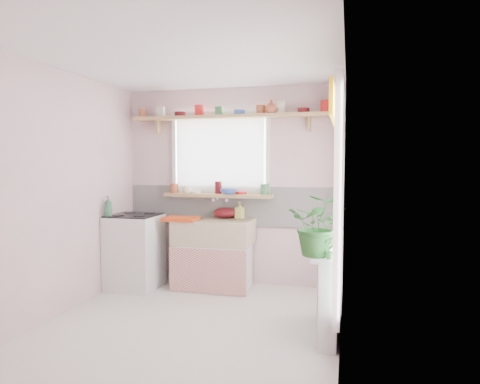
# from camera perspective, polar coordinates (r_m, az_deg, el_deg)

# --- Properties ---
(room) EXTENTS (3.20, 3.20, 3.20)m
(room) POSITION_cam_1_polar(r_m,az_deg,el_deg) (4.62, 4.44, 1.65)
(room) COLOR silver
(room) RESTS_ON ground
(sink_unit) EXTENTS (0.95, 0.65, 1.11)m
(sink_unit) POSITION_cam_1_polar(r_m,az_deg,el_deg) (5.35, -3.48, -8.17)
(sink_unit) COLOR white
(sink_unit) RESTS_ON ground
(cooker) EXTENTS (0.58, 0.58, 0.93)m
(cooker) POSITION_cam_1_polar(r_m,az_deg,el_deg) (5.49, -13.85, -7.66)
(cooker) COLOR white
(cooker) RESTS_ON ground
(radiator_ledge) EXTENTS (0.22, 0.95, 0.78)m
(radiator_ledge) POSITION_cam_1_polar(r_m,az_deg,el_deg) (4.06, 11.85, -12.71)
(radiator_ledge) COLOR white
(radiator_ledge) RESTS_ON ground
(windowsill) EXTENTS (1.40, 0.22, 0.04)m
(windowsill) POSITION_cam_1_polar(r_m,az_deg,el_deg) (5.42, -2.92, -0.43)
(windowsill) COLOR tan
(windowsill) RESTS_ON room
(pine_shelf) EXTENTS (2.52, 0.24, 0.04)m
(pine_shelf) POSITION_cam_1_polar(r_m,az_deg,el_deg) (5.39, -1.44, 9.98)
(pine_shelf) COLOR tan
(pine_shelf) RESTS_ON room
(shelf_crockery) EXTENTS (2.47, 0.11, 0.12)m
(shelf_crockery) POSITION_cam_1_polar(r_m,az_deg,el_deg) (5.40, -1.68, 10.76)
(shelf_crockery) COLOR #A55133
(shelf_crockery) RESTS_ON pine_shelf
(sill_crockery) EXTENTS (1.35, 0.11, 0.12)m
(sill_crockery) POSITION_cam_1_polar(r_m,az_deg,el_deg) (5.42, -2.92, 0.38)
(sill_crockery) COLOR #A55133
(sill_crockery) RESTS_ON windowsill
(dish_tray) EXTENTS (0.41, 0.31, 0.04)m
(dish_tray) POSITION_cam_1_polar(r_m,az_deg,el_deg) (5.27, -7.87, -3.55)
(dish_tray) COLOR #EA4514
(dish_tray) RESTS_ON sink_unit
(colander) EXTENTS (0.38, 0.38, 0.13)m
(colander) POSITION_cam_1_polar(r_m,az_deg,el_deg) (5.44, -2.02, -2.78)
(colander) COLOR #550E14
(colander) RESTS_ON sink_unit
(jade_plant) EXTENTS (0.51, 0.45, 0.52)m
(jade_plant) POSITION_cam_1_polar(r_m,az_deg,el_deg) (3.63, 10.39, -4.36)
(jade_plant) COLOR #265E25
(jade_plant) RESTS_ON radiator_ledge
(fruit_bowl) EXTENTS (0.31, 0.31, 0.08)m
(fruit_bowl) POSITION_cam_1_polar(r_m,az_deg,el_deg) (3.90, 10.58, -7.10)
(fruit_bowl) COLOR silver
(fruit_bowl) RESTS_ON radiator_ledge
(herb_pot) EXTENTS (0.12, 0.10, 0.20)m
(herb_pot) POSITION_cam_1_polar(r_m,az_deg,el_deg) (3.56, 11.74, -7.16)
(herb_pot) COLOR #2E6E2C
(herb_pot) RESTS_ON radiator_ledge
(soap_bottle_sink) EXTENTS (0.11, 0.12, 0.21)m
(soap_bottle_sink) POSITION_cam_1_polar(r_m,az_deg,el_deg) (5.39, -0.03, -2.43)
(soap_bottle_sink) COLOR #D3CC5E
(soap_bottle_sink) RESTS_ON sink_unit
(sill_cup) EXTENTS (0.16, 0.16, 0.09)m
(sill_cup) POSITION_cam_1_polar(r_m,az_deg,el_deg) (5.50, -7.10, 0.30)
(sill_cup) COLOR white
(sill_cup) RESTS_ON windowsill
(sill_bowl) EXTENTS (0.21, 0.21, 0.06)m
(sill_bowl) POSITION_cam_1_polar(r_m,az_deg,el_deg) (5.32, -1.55, 0.05)
(sill_bowl) COLOR #3752B3
(sill_bowl) RESTS_ON windowsill
(shelf_vase) EXTENTS (0.17, 0.17, 0.16)m
(shelf_vase) POSITION_cam_1_polar(r_m,az_deg,el_deg) (5.22, 4.19, 11.28)
(shelf_vase) COLOR #A24C32
(shelf_vase) RESTS_ON pine_shelf
(cooker_bottle) EXTENTS (0.12, 0.12, 0.24)m
(cooker_bottle) POSITION_cam_1_polar(r_m,az_deg,el_deg) (5.32, -17.16, -1.81)
(cooker_bottle) COLOR #3B7651
(cooker_bottle) RESTS_ON cooker
(fruit) EXTENTS (0.20, 0.14, 0.10)m
(fruit) POSITION_cam_1_polar(r_m,az_deg,el_deg) (3.89, 10.69, -6.21)
(fruit) COLOR orange
(fruit) RESTS_ON fruit_bowl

